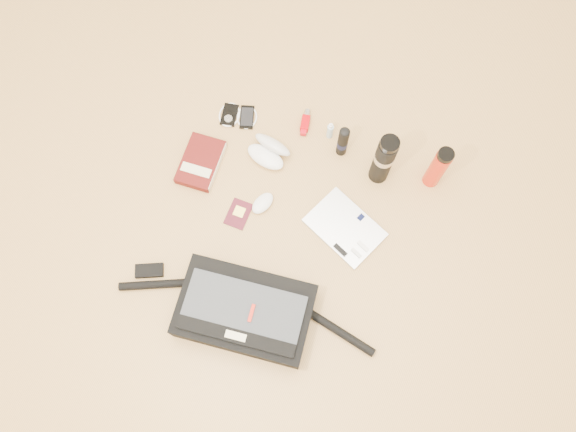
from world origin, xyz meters
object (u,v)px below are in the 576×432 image
(messenger_bag, at_px, (244,311))
(thermos_black, at_px, (384,160))
(book, at_px, (201,162))
(thermos_red, at_px, (438,168))
(laptop, at_px, (345,228))

(messenger_bag, bearing_deg, thermos_black, 61.60)
(book, height_order, thermos_red, thermos_red)
(book, bearing_deg, laptop, -8.21)
(messenger_bag, bearing_deg, thermos_red, 50.86)
(laptop, xyz_separation_m, thermos_red, (0.24, 0.33, 0.11))
(laptop, height_order, book, book)
(laptop, relative_size, thermos_red, 1.33)
(messenger_bag, xyz_separation_m, thermos_red, (0.45, 0.79, 0.06))
(book, relative_size, thermos_black, 0.80)
(thermos_red, bearing_deg, messenger_bag, -119.96)
(laptop, xyz_separation_m, book, (-0.64, 0.02, 0.01))
(book, height_order, thermos_black, thermos_black)
(messenger_bag, distance_m, laptop, 0.51)
(thermos_black, height_order, thermos_red, thermos_black)
(laptop, height_order, thermos_black, thermos_black)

